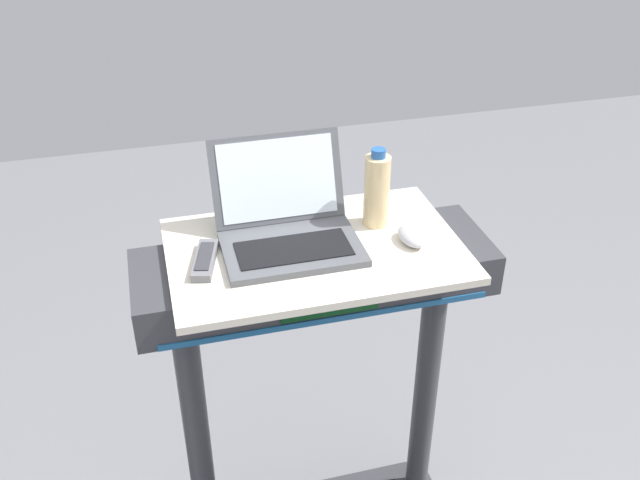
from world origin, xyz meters
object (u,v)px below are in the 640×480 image
water_bottle (377,190)px  tv_remote (205,260)px  laptop (287,225)px  computer_mouse (411,236)px

water_bottle → tv_remote: size_ratio=1.27×
laptop → computer_mouse: 0.31m
computer_mouse → water_bottle: bearing=113.5°
water_bottle → computer_mouse: bearing=-62.6°
laptop → tv_remote: 0.22m
computer_mouse → tv_remote: 0.51m
computer_mouse → laptop: bearing=160.5°
laptop → water_bottle: 0.25m
computer_mouse → tv_remote: (-0.51, 0.04, -0.01)m
water_bottle → tv_remote: water_bottle is taller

